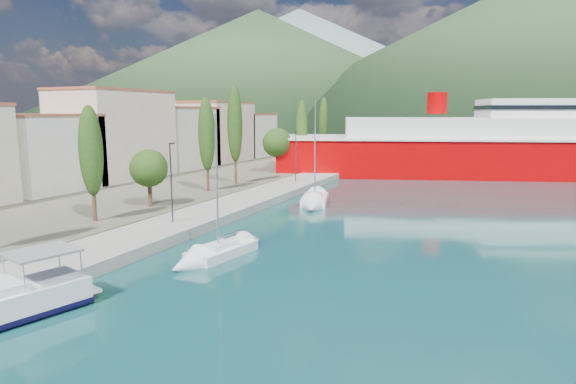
% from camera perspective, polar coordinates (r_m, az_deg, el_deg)
% --- Properties ---
extents(ground, '(1400.00, 1400.00, 0.00)m').
position_cam_1_polar(ground, '(137.90, 18.14, 5.13)').
color(ground, '#134345').
extents(quay, '(5.00, 88.00, 0.80)m').
position_cam_1_polar(quay, '(49.30, -3.95, -0.79)').
color(quay, gray).
rests_on(quay, ground).
extents(land_strip, '(70.00, 148.00, 0.70)m').
position_cam_1_polar(land_strip, '(80.95, -24.96, 2.30)').
color(land_strip, '#565644').
rests_on(land_strip, ground).
extents(town_buildings, '(9.20, 69.20, 11.30)m').
position_cam_1_polar(town_buildings, '(70.66, -16.58, 6.14)').
color(town_buildings, beige).
rests_on(town_buildings, land_strip).
extents(tree_row, '(4.11, 64.03, 11.54)m').
position_cam_1_polar(tree_row, '(58.00, -5.95, 6.30)').
color(tree_row, '#47301E').
rests_on(tree_row, land_strip).
extents(lamp_posts, '(0.15, 44.22, 6.06)m').
position_cam_1_polar(lamp_posts, '(38.74, -12.21, 1.75)').
color(lamp_posts, '#2D2D33').
rests_on(lamp_posts, quay).
extents(sailboat_near, '(3.13, 7.07, 9.81)m').
position_cam_1_polar(sailboat_near, '(30.22, -9.91, -7.71)').
color(sailboat_near, silver).
rests_on(sailboat_near, ground).
extents(sailboat_mid, '(4.41, 8.01, 11.23)m').
position_cam_1_polar(sailboat_mid, '(47.04, 3.01, -1.38)').
color(sailboat_mid, silver).
rests_on(sailboat_mid, ground).
extents(ferry, '(64.68, 32.44, 12.64)m').
position_cam_1_polar(ferry, '(76.74, 23.65, 4.68)').
color(ferry, '#A60002').
rests_on(ferry, ground).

